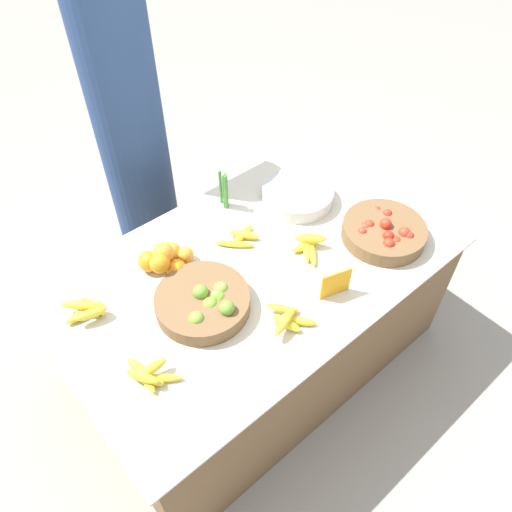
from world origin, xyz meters
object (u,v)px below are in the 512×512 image
(lime_bowl, at_px, (204,302))
(metal_bowl, at_px, (298,195))
(price_sign, at_px, (336,284))
(vendor_person, at_px, (132,136))
(tomato_basket, at_px, (384,232))

(lime_bowl, xyz_separation_m, metal_bowl, (0.67, 0.21, -0.00))
(lime_bowl, xyz_separation_m, price_sign, (0.40, -0.26, 0.02))
(lime_bowl, distance_m, vendor_person, 0.97)
(lime_bowl, bearing_deg, price_sign, -32.88)
(price_sign, distance_m, vendor_person, 1.20)
(tomato_basket, xyz_separation_m, vendor_person, (-0.49, 1.12, 0.10))
(lime_bowl, distance_m, metal_bowl, 0.70)
(vendor_person, bearing_deg, tomato_basket, -66.30)
(tomato_basket, height_order, vendor_person, vendor_person)
(price_sign, relative_size, vendor_person, 0.07)
(lime_bowl, height_order, tomato_basket, lime_bowl)
(lime_bowl, relative_size, metal_bowl, 1.10)
(metal_bowl, bearing_deg, vendor_person, 118.29)
(vendor_person, bearing_deg, metal_bowl, -61.71)
(metal_bowl, relative_size, vendor_person, 0.19)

